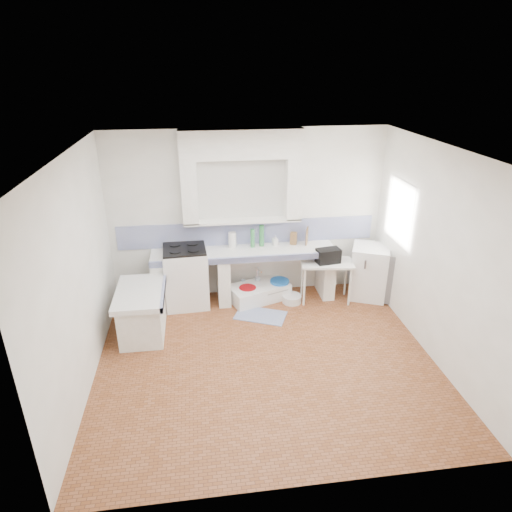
{
  "coord_description": "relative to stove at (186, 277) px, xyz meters",
  "views": [
    {
      "loc": [
        -0.8,
        -4.9,
        3.73
      ],
      "look_at": [
        0.0,
        1.0,
        1.1
      ],
      "focal_mm": 31.09,
      "sensor_mm": 36.0,
      "label": 1
    }
  ],
  "objects": [
    {
      "name": "basin_white",
      "position": [
        1.73,
        -0.2,
        -0.43
      ],
      "size": [
        0.39,
        0.39,
        0.12
      ],
      "primitive_type": "cylinder",
      "rotation": [
        0.0,
        0.0,
        -0.25
      ],
      "color": "white",
      "rests_on": "ground"
    },
    {
      "name": "counter_pier_left",
      "position": [
        -0.44,
        0.02,
        -0.08
      ],
      "size": [
        0.2,
        0.55,
        0.82
      ],
      "primitive_type": "cube",
      "color": "white",
      "rests_on": "ground"
    },
    {
      "name": "water_bottle_b",
      "position": [
        1.21,
        0.17,
        -0.32
      ],
      "size": [
        0.1,
        0.1,
        0.33
      ],
      "primitive_type": "cylinder",
      "rotation": [
        0.0,
        0.0,
        -0.12
      ],
      "color": "silver",
      "rests_on": "ground"
    },
    {
      "name": "backsplash",
      "position": [
        1.06,
        0.3,
        0.61
      ],
      "size": [
        4.27,
        0.03,
        0.4
      ],
      "primitive_type": "cube",
      "color": "navy",
      "rests_on": "ground"
    },
    {
      "name": "wall_right",
      "position": [
        3.31,
        -1.68,
        0.91
      ],
      "size": [
        0.0,
        4.5,
        4.5
      ],
      "primitive_type": "plane",
      "rotation": [
        1.57,
        0.0,
        -1.57
      ],
      "color": "white",
      "rests_on": "ground"
    },
    {
      "name": "peninsula_lip",
      "position": [
        -0.31,
        -0.78,
        0.17
      ],
      "size": [
        0.04,
        1.1,
        0.1
      ],
      "primitive_type": "cube",
      "color": "navy",
      "rests_on": "ground"
    },
    {
      "name": "alcove_mass",
      "position": [
        0.96,
        0.19,
        2.09
      ],
      "size": [
        1.9,
        0.25,
        0.45
      ],
      "primitive_type": "cube",
      "color": "white",
      "rests_on": "ground"
    },
    {
      "name": "green_bottle_a",
      "position": [
        1.12,
        0.13,
        0.57
      ],
      "size": [
        0.07,
        0.07,
        0.31
      ],
      "primitive_type": "cylinder",
      "rotation": [
        0.0,
        0.0,
        -0.07
      ],
      "color": "#307F42",
      "rests_on": "counter_slab"
    },
    {
      "name": "ceiling",
      "position": [
        1.06,
        -1.68,
        2.31
      ],
      "size": [
        4.5,
        4.5,
        0.0
      ],
      "primitive_type": "plane",
      "rotation": [
        3.14,
        0.0,
        0.0
      ],
      "color": "white",
      "rests_on": "ground"
    },
    {
      "name": "sink",
      "position": [
        1.2,
        -0.02,
        -0.37
      ],
      "size": [
        1.11,
        0.84,
        0.24
      ],
      "primitive_type": "cube",
      "rotation": [
        0.0,
        0.0,
        0.35
      ],
      "color": "white",
      "rests_on": "ground"
    },
    {
      "name": "cutting_board",
      "position": [
        2.04,
        0.17,
        0.55
      ],
      "size": [
        0.09,
        0.19,
        0.27
      ],
      "primitive_type": "cube",
      "rotation": [
        0.0,
        0.0,
        -0.36
      ],
      "color": "olive",
      "rests_on": "counter_slab"
    },
    {
      "name": "black_bag",
      "position": [
        2.31,
        -0.22,
        0.34
      ],
      "size": [
        0.41,
        0.27,
        0.24
      ],
      "primitive_type": "cube",
      "rotation": [
        0.0,
        0.0,
        0.16
      ],
      "color": "black",
      "rests_on": "side_table"
    },
    {
      "name": "side_table",
      "position": [
        2.3,
        -0.2,
        -0.14
      ],
      "size": [
        0.9,
        0.58,
        0.04
      ],
      "primitive_type": "cube",
      "rotation": [
        0.0,
        0.0,
        -0.13
      ],
      "color": "white",
      "rests_on": "ground"
    },
    {
      "name": "counter_lip",
      "position": [
        0.96,
        -0.26,
        0.37
      ],
      "size": [
        3.0,
        0.04,
        0.1
      ],
      "primitive_type": "cube",
      "color": "navy",
      "rests_on": "ground"
    },
    {
      "name": "rug",
      "position": [
        1.15,
        -0.57,
        -0.48
      ],
      "size": [
        0.9,
        0.73,
        0.01
      ],
      "primitive_type": "cube",
      "rotation": [
        0.0,
        0.0,
        -0.41
      ],
      "color": "#405294",
      "rests_on": "ground"
    },
    {
      "name": "knife_block",
      "position": [
        1.81,
        0.17,
        0.52
      ],
      "size": [
        0.13,
        0.12,
        0.21
      ],
      "primitive_type": "cube",
      "rotation": [
        0.0,
        0.0,
        -0.4
      ],
      "color": "olive",
      "rests_on": "counter_slab"
    },
    {
      "name": "counter_slab",
      "position": [
        0.96,
        0.02,
        0.37
      ],
      "size": [
        3.0,
        0.6,
        0.08
      ],
      "primitive_type": "cube",
      "color": "white",
      "rests_on": "ground"
    },
    {
      "name": "bucket_blue",
      "position": [
        1.56,
        0.03,
        -0.34
      ],
      "size": [
        0.33,
        0.33,
        0.3
      ],
      "primitive_type": "cylinder",
      "rotation": [
        0.0,
        0.0,
        -0.02
      ],
      "color": "blue",
      "rests_on": "ground"
    },
    {
      "name": "counter_pier_mid",
      "position": [
        0.61,
        0.02,
        -0.08
      ],
      "size": [
        0.2,
        0.55,
        0.82
      ],
      "primitive_type": "cube",
      "color": "white",
      "rests_on": "ground"
    },
    {
      "name": "lace_valance",
      "position": [
        3.34,
        -0.48,
        1.49
      ],
      "size": [
        0.01,
        0.84,
        0.24
      ],
      "primitive_type": "cube",
      "color": "white",
      "rests_on": "ground"
    },
    {
      "name": "wall_left",
      "position": [
        -1.19,
        -1.68,
        0.91
      ],
      "size": [
        0.0,
        4.5,
        4.5
      ],
      "primitive_type": "plane",
      "rotation": [
        1.57,
        0.0,
        1.57
      ],
      "color": "white",
      "rests_on": "ground"
    },
    {
      "name": "fridge",
      "position": [
        3.07,
        -0.15,
        -0.03
      ],
      "size": [
        0.77,
        0.77,
        0.91
      ],
      "primitive_type": "cube",
      "rotation": [
        0.0,
        0.0,
        -0.4
      ],
      "color": "white",
      "rests_on": "ground"
    },
    {
      "name": "wall_back",
      "position": [
        1.06,
        0.32,
        0.91
      ],
      "size": [
        4.5,
        0.0,
        4.5
      ],
      "primitive_type": "plane",
      "rotation": [
        1.57,
        0.0,
        0.0
      ],
      "color": "white",
      "rests_on": "ground"
    },
    {
      "name": "water_bottle_a",
      "position": [
        0.96,
        0.17,
        -0.34
      ],
      "size": [
        0.1,
        0.1,
        0.29
      ],
      "primitive_type": "cylinder",
      "rotation": [
        0.0,
        0.0,
        0.35
      ],
      "color": "silver",
      "rests_on": "ground"
    },
    {
      "name": "green_bottle_b",
      "position": [
        1.27,
        0.17,
        0.59
      ],
      "size": [
        0.09,
        0.09,
        0.36
      ],
      "primitive_type": "cylinder",
      "rotation": [
        0.0,
        0.0,
        -0.09
      ],
      "color": "#307F42",
      "rests_on": "counter_slab"
    },
    {
      "name": "window_frame",
      "position": [
        3.49,
        -0.48,
        1.11
      ],
      "size": [
        0.35,
        0.86,
        1.06
      ],
      "primitive_type": "cube",
      "color": "#342010",
      "rests_on": "ground"
    },
    {
      "name": "soap_bottle",
      "position": [
        1.5,
        0.17,
        0.5
      ],
      "size": [
        0.11,
        0.11,
        0.18
      ],
      "primitive_type": "imported",
      "rotation": [
        0.0,
        0.0,
        0.36
      ],
      "color": "white",
      "rests_on": "counter_slab"
    },
    {
      "name": "wall_front",
      "position": [
        1.06,
        -3.68,
        0.91
      ],
      "size": [
        4.5,
        0.0,
        4.5
      ],
      "primitive_type": "plane",
      "rotation": [
        -1.57,
        0.0,
        0.0
      ],
      "color": "white",
      "rests_on": "ground"
    },
    {
      "name": "counter_pier_right",
      "position": [
        2.36,
        0.02,
        -0.08
      ],
      "size": [
        0.2,
        0.55,
        0.82
      ],
      "primitive_type": "cube",
      "color": "white",
      "rests_on": "ground"
    },
    {
      "name": "bucket_red",
      "position": [
        1.0,
        -0.09,
        -0.35
      ],
      "size": [
        0.29,
        0.29,
        0.27
      ],
      "primitive_type": "cylinder",
      "rotation": [
        0.0,
        0.0,
        -0.0
      ],
      "color": "#B30810",
      "rests_on": "ground"
    },
    {
      "name": "stove",
      "position": [
        0.0,
        0.0,
        0.0
      ],
      "size": [
        0.72,
        0.7,
        0.98
      ],
      "primitive_type": "cube",
      "rotation": [
        0.0,
        0.0,
        0.05
      ],
      "color": "white",
      "rests_on": "ground"
    },
    {
      "name": "peninsula_top",
      "position": [
        -0.64,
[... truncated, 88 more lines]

